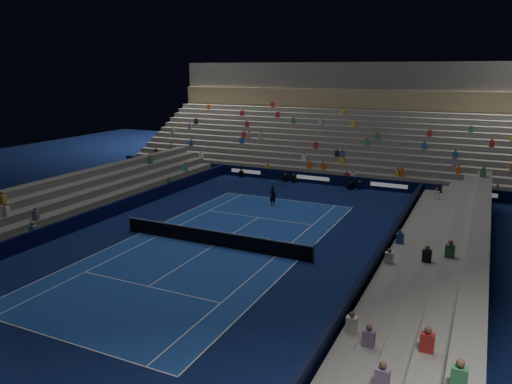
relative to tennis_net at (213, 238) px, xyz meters
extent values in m
plane|color=#0B1643|center=(0.00, 0.00, -0.50)|extent=(90.00, 90.00, 0.00)
cube|color=navy|center=(0.00, 0.00, -0.50)|extent=(10.97, 23.77, 0.01)
cube|color=black|center=(0.00, 18.50, 0.00)|extent=(44.00, 0.25, 1.00)
cube|color=black|center=(9.70, 0.00, 0.00)|extent=(0.25, 37.00, 1.00)
cube|color=black|center=(-9.70, 0.00, 0.00)|extent=(0.25, 37.00, 1.00)
cube|color=slate|center=(0.00, 19.50, -0.25)|extent=(44.00, 1.00, 0.50)
cube|color=slate|center=(0.00, 20.50, 0.00)|extent=(44.00, 1.00, 1.00)
cube|color=slate|center=(0.00, 21.50, 0.25)|extent=(44.00, 1.00, 1.50)
cube|color=slate|center=(0.00, 22.50, 0.50)|extent=(44.00, 1.00, 2.00)
cube|color=slate|center=(0.00, 23.50, 0.75)|extent=(44.00, 1.00, 2.50)
cube|color=slate|center=(0.00, 24.50, 1.00)|extent=(44.00, 1.00, 3.00)
cube|color=slate|center=(0.00, 25.50, 1.25)|extent=(44.00, 1.00, 3.50)
cube|color=slate|center=(0.00, 26.50, 1.50)|extent=(44.00, 1.00, 4.00)
cube|color=slate|center=(0.00, 27.50, 1.75)|extent=(44.00, 1.00, 4.50)
cube|color=slate|center=(0.00, 28.50, 2.00)|extent=(44.00, 1.00, 5.00)
cube|color=slate|center=(0.00, 29.50, 2.25)|extent=(44.00, 1.00, 5.50)
cube|color=slate|center=(0.00, 30.50, 2.50)|extent=(44.00, 1.00, 6.00)
cube|color=#877753|center=(0.00, 31.60, 6.60)|extent=(44.00, 0.60, 2.20)
cube|color=#4F4F4C|center=(0.00, 33.00, 9.20)|extent=(44.00, 2.40, 3.00)
cube|color=slate|center=(10.50, 0.00, -0.25)|extent=(1.00, 37.00, 0.50)
cube|color=slate|center=(11.50, 0.00, 0.00)|extent=(1.00, 37.00, 1.00)
cube|color=slate|center=(12.50, 0.00, 0.25)|extent=(1.00, 37.00, 1.50)
cube|color=slate|center=(13.50, 0.00, 0.50)|extent=(1.00, 37.00, 2.00)
cube|color=slate|center=(14.50, 0.00, 0.75)|extent=(1.00, 37.00, 2.50)
cube|color=#61605C|center=(-10.50, 0.00, -0.25)|extent=(1.00, 37.00, 0.50)
cube|color=#61605C|center=(-11.50, 0.00, 0.00)|extent=(1.00, 37.00, 1.00)
cube|color=#61605C|center=(-12.50, 0.00, 0.25)|extent=(1.00, 37.00, 1.50)
cube|color=#61605C|center=(-13.50, 0.00, 0.50)|extent=(1.00, 37.00, 2.00)
cube|color=#61605C|center=(-14.50, 0.00, 0.75)|extent=(1.00, 37.00, 2.50)
cylinder|color=#B2B2B7|center=(-6.40, 0.00, 0.05)|extent=(0.10, 0.10, 1.10)
cylinder|color=#B2B2B7|center=(6.40, 0.00, 0.05)|extent=(0.10, 0.10, 1.10)
cube|color=black|center=(0.00, 0.00, -0.05)|extent=(12.80, 0.03, 0.90)
cube|color=white|center=(0.00, 0.00, 0.44)|extent=(12.80, 0.04, 0.08)
imported|color=black|center=(-0.37, 9.84, 0.27)|extent=(0.60, 0.42, 1.55)
cube|color=black|center=(3.81, 17.75, -0.17)|extent=(0.62, 0.70, 0.67)
cylinder|color=black|center=(3.81, 17.27, 0.03)|extent=(0.23, 0.38, 0.16)
camera|label=1|loc=(14.37, -24.20, 9.91)|focal=34.33mm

